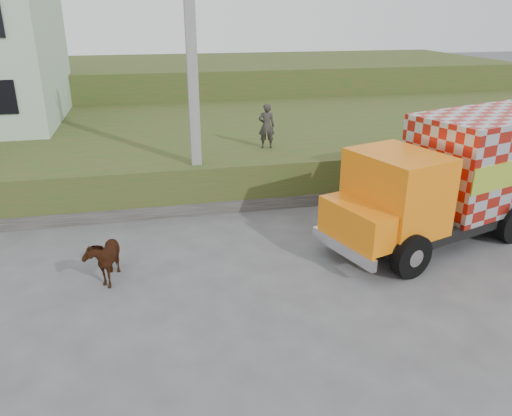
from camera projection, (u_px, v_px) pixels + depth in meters
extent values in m
plane|color=#474749|center=(260.00, 273.00, 12.19)|extent=(120.00, 120.00, 0.00)
cube|color=#2C4E1A|center=(207.00, 144.00, 20.98)|extent=(40.00, 12.00, 1.50)
cube|color=#2C4E1A|center=(183.00, 86.00, 31.59)|extent=(40.00, 12.00, 3.00)
cube|color=#595651|center=(168.00, 210.00, 15.52)|extent=(16.00, 0.50, 0.40)
cube|color=gray|center=(193.00, 82.00, 14.68)|extent=(0.30, 0.30, 8.00)
cube|color=black|center=(453.00, 213.00, 14.09)|extent=(7.07, 4.13, 0.35)
cube|color=orange|center=(396.00, 191.00, 12.57)|extent=(2.39, 2.71, 1.98)
cube|color=orange|center=(360.00, 222.00, 12.26)|extent=(1.58, 2.28, 0.89)
cube|color=silver|center=(489.00, 158.00, 14.11)|extent=(5.06, 3.66, 2.57)
cube|color=yellow|center=(454.00, 149.00, 15.08)|extent=(4.35, 1.43, 0.69)
cube|color=silver|center=(343.00, 248.00, 12.24)|extent=(0.84, 2.21, 0.30)
cylinder|color=black|center=(411.00, 256.00, 11.86)|extent=(1.14, 0.66, 1.09)
cylinder|color=black|center=(348.00, 223.00, 13.69)|extent=(1.14, 0.66, 1.09)
cylinder|color=black|center=(511.00, 223.00, 13.67)|extent=(1.14, 0.66, 1.09)
cylinder|color=black|center=(444.00, 198.00, 15.50)|extent=(1.14, 0.66, 1.09)
cylinder|color=black|center=(478.00, 189.00, 16.24)|extent=(1.14, 0.66, 1.09)
imported|color=black|center=(104.00, 257.00, 11.72)|extent=(0.83, 1.46, 1.17)
imported|color=#2B2926|center=(267.00, 126.00, 17.16)|extent=(0.62, 0.47, 1.55)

